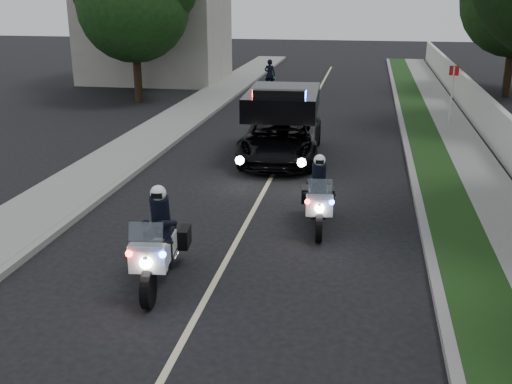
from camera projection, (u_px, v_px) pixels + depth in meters
ground at (208, 295)px, 10.97m from camera, size 120.00×120.00×0.00m
curb_right at (409, 158)px, 19.57m from camera, size 0.20×60.00×0.15m
grass_verge at (431, 159)px, 19.45m from camera, size 1.20×60.00×0.16m
sidewalk_right at (473, 161)px, 19.23m from camera, size 1.40×60.00×0.16m
property_wall at (509, 142)px, 18.85m from camera, size 0.22×60.00×1.50m
curb_left at (167, 147)px, 20.98m from camera, size 0.20×60.00×0.15m
sidewalk_left at (137, 146)px, 21.17m from camera, size 2.00×60.00×0.16m
building_far at (155, 21)px, 35.83m from camera, size 8.00×6.00×7.00m
lane_marking at (284, 155)px, 20.30m from camera, size 0.12×50.00×0.01m
police_moto_left at (161, 282)px, 11.45m from camera, size 1.03×2.29×1.88m
police_moto_right at (318, 227)px, 14.12m from camera, size 0.91×2.08×1.72m
police_suv at (281, 158)px, 19.91m from camera, size 2.70×5.39×2.56m
bicycle at (270, 93)px, 32.38m from camera, size 0.85×1.83×0.92m
cyclist at (270, 93)px, 32.38m from camera, size 0.62×0.45×1.61m
sign_post at (449, 125)px, 24.71m from camera, size 0.51×0.51×2.49m
tree_right_d at (505, 97)px, 31.33m from camera, size 6.74×6.74×9.29m
tree_right_e at (505, 91)px, 33.20m from camera, size 6.40×6.40×9.37m
tree_left_near at (139, 102)px, 29.91m from camera, size 6.47×6.47×8.89m
tree_left_far at (139, 90)px, 33.35m from camera, size 8.35×8.35×10.72m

